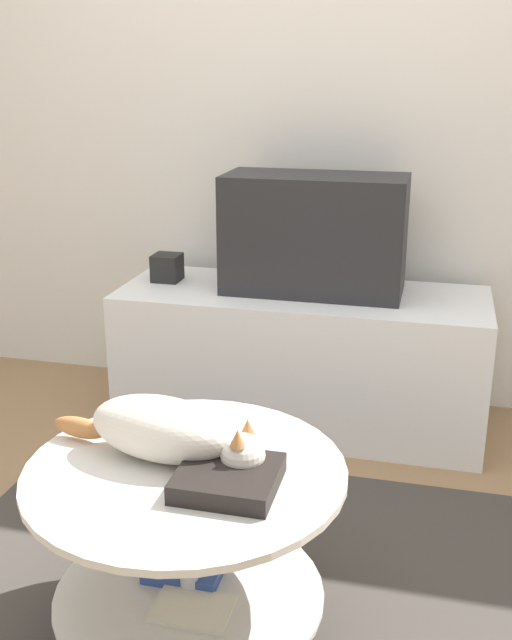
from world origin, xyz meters
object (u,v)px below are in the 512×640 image
object	(u,v)px
speaker	(167,268)
cat	(167,431)
tv	(314,234)
dvd_box	(228,478)

from	to	relation	value
speaker	cat	xyz separation A→B (m)	(0.47, -1.27, -0.03)
speaker	cat	size ratio (longest dim) A/B	0.19
tv	dvd_box	world-z (taller)	tv
tv	cat	world-z (taller)	tv
cat	tv	bearing A→B (deg)	93.39
tv	cat	xyz separation A→B (m)	(-0.12, -1.27, -0.20)
tv	dvd_box	bearing A→B (deg)	-87.74
tv	speaker	xyz separation A→B (m)	(-0.59, 0.00, -0.17)
dvd_box	speaker	bearing A→B (deg)	115.38
tv	dvd_box	size ratio (longest dim) A/B	3.12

